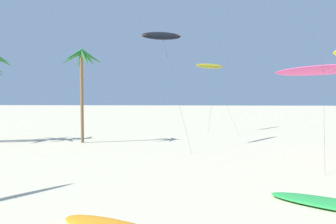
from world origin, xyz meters
The scene contains 4 objects.
palm_tree_4 centered at (-10.55, 40.58, 8.10)m, with size 4.50×4.37×9.74m.
flying_kite_2 centered at (-2.16, 40.45, 11.00)m, with size 5.16×9.00×11.92m.
flying_kite_8 centered at (12.31, 35.92, 7.22)m, with size 8.18×11.59×7.93m.
flying_kite_9 centered at (3.65, 54.11, 8.93)m, with size 5.45×10.44×9.47m.
Camera 1 is at (0.11, 3.68, 5.23)m, focal length 38.37 mm.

